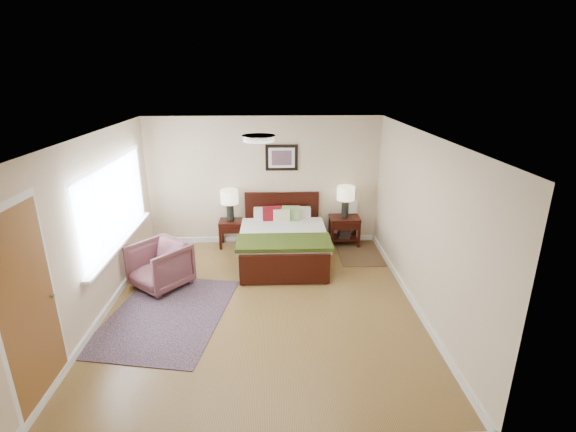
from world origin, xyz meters
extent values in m
plane|color=brown|center=(0.00, 0.00, 0.00)|extent=(5.00, 5.00, 0.00)
cube|color=#CAB392|center=(0.00, 2.50, 1.25)|extent=(4.50, 0.04, 2.50)
cube|color=#CAB392|center=(0.00, -2.50, 1.25)|extent=(4.50, 0.04, 2.50)
cube|color=#CAB392|center=(-2.25, 0.00, 1.25)|extent=(0.04, 5.00, 2.50)
cube|color=#CAB392|center=(2.25, 0.00, 1.25)|extent=(0.04, 5.00, 2.50)
cube|color=white|center=(0.00, 0.00, 2.50)|extent=(4.50, 5.00, 0.02)
cube|color=silver|center=(-2.23, 0.70, 1.40)|extent=(0.02, 2.72, 1.32)
cube|color=silver|center=(-2.21, 0.70, 1.40)|extent=(0.01, 2.60, 1.20)
cube|color=silver|center=(-2.18, 0.70, 0.77)|extent=(0.10, 2.72, 0.04)
cube|color=silver|center=(-2.23, -1.75, 1.09)|extent=(0.01, 1.00, 2.18)
cube|color=brown|center=(-2.23, -1.75, 1.05)|extent=(0.01, 0.90, 2.10)
cylinder|color=#999999|center=(-2.20, -1.37, 1.00)|extent=(0.04, 0.04, 0.04)
cylinder|color=white|center=(0.00, 0.00, 2.46)|extent=(0.40, 0.40, 0.07)
cylinder|color=beige|center=(0.00, 0.00, 2.50)|extent=(0.44, 0.44, 0.01)
cube|color=black|center=(0.35, 2.46, 0.53)|extent=(1.46, 0.06, 1.02)
cube|color=black|center=(0.35, 0.63, 0.27)|extent=(1.46, 0.06, 0.51)
cube|color=black|center=(-0.34, 1.54, 0.29)|extent=(0.06, 1.81, 0.16)
cube|color=black|center=(1.04, 1.54, 0.29)|extent=(0.06, 1.81, 0.16)
cube|color=silver|center=(0.35, 1.54, 0.41)|extent=(1.36, 1.79, 0.20)
cube|color=silver|center=(0.35, 1.44, 0.55)|extent=(1.54, 1.56, 0.09)
cube|color=#334213|center=(0.35, 0.99, 0.59)|extent=(1.58, 0.70, 0.06)
cube|color=silver|center=(0.03, 2.22, 0.67)|extent=(0.46, 0.18, 0.24)
cube|color=silver|center=(0.67, 2.22, 0.67)|extent=(0.46, 0.18, 0.24)
cube|color=#620B13|center=(0.15, 2.10, 0.71)|extent=(0.36, 0.17, 0.29)
cube|color=#719455|center=(0.51, 2.10, 0.71)|extent=(0.35, 0.16, 0.29)
cube|color=beige|center=(0.33, 2.02, 0.69)|extent=(0.31, 0.13, 0.26)
cube|color=black|center=(0.35, 2.48, 1.72)|extent=(0.62, 0.03, 0.50)
cube|color=silver|center=(0.35, 2.46, 1.72)|extent=(0.50, 0.01, 0.38)
cube|color=#A52D23|center=(0.35, 2.44, 1.72)|extent=(0.38, 0.01, 0.28)
cube|color=black|center=(-0.66, 2.27, 0.51)|extent=(0.45, 0.40, 0.05)
cube|color=black|center=(-0.85, 2.10, 0.24)|extent=(0.05, 0.05, 0.49)
cube|color=black|center=(-0.46, 2.10, 0.24)|extent=(0.05, 0.05, 0.49)
cube|color=black|center=(-0.85, 2.44, 0.24)|extent=(0.05, 0.05, 0.49)
cube|color=black|center=(-0.46, 2.44, 0.24)|extent=(0.05, 0.05, 0.49)
cube|color=black|center=(-0.66, 2.08, 0.41)|extent=(0.39, 0.03, 0.14)
cube|color=black|center=(1.58, 2.27, 0.55)|extent=(0.58, 0.44, 0.05)
cube|color=black|center=(1.32, 2.08, 0.27)|extent=(0.05, 0.05, 0.53)
cube|color=black|center=(1.84, 2.08, 0.27)|extent=(0.05, 0.05, 0.53)
cube|color=black|center=(1.32, 2.46, 0.27)|extent=(0.05, 0.05, 0.53)
cube|color=black|center=(1.84, 2.46, 0.27)|extent=(0.05, 0.05, 0.53)
cube|color=black|center=(1.58, 2.07, 0.45)|extent=(0.52, 0.03, 0.14)
cube|color=black|center=(1.58, 2.27, 0.14)|extent=(0.52, 0.38, 0.03)
cube|color=black|center=(1.58, 2.27, 0.17)|extent=(0.21, 0.27, 0.03)
cube|color=black|center=(1.58, 2.27, 0.20)|extent=(0.21, 0.27, 0.03)
cube|color=black|center=(1.58, 2.27, 0.24)|extent=(0.21, 0.27, 0.03)
cube|color=black|center=(1.58, 2.27, 0.28)|extent=(0.21, 0.27, 0.03)
cube|color=black|center=(1.58, 2.27, 0.31)|extent=(0.21, 0.27, 0.03)
cube|color=black|center=(1.58, 2.27, 0.34)|extent=(0.21, 0.27, 0.03)
cylinder|color=black|center=(-0.66, 2.27, 0.70)|extent=(0.14, 0.14, 0.32)
cylinder|color=black|center=(-0.66, 2.27, 0.88)|extent=(0.02, 0.02, 0.06)
cylinder|color=beige|center=(-0.66, 2.27, 1.02)|extent=(0.34, 0.34, 0.26)
cylinder|color=black|center=(1.58, 2.27, 0.74)|extent=(0.14, 0.14, 0.32)
cylinder|color=black|center=(1.58, 2.27, 0.92)|extent=(0.02, 0.02, 0.06)
cylinder|color=beige|center=(1.58, 2.27, 1.06)|extent=(0.34, 0.34, 0.26)
imported|color=brown|center=(-1.63, 0.66, 0.36)|extent=(1.11, 1.11, 0.73)
cube|color=#0C0D3F|center=(-1.35, -0.20, 0.01)|extent=(1.91, 2.43, 0.01)
cube|color=black|center=(1.80, 1.80, 0.01)|extent=(0.80, 1.18, 0.01)
camera|label=1|loc=(0.17, -5.40, 3.27)|focal=26.00mm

